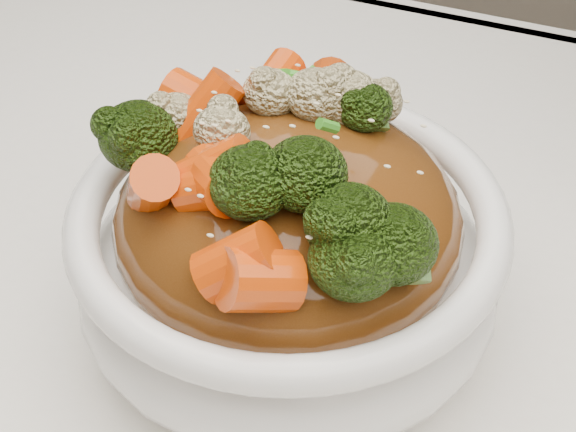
% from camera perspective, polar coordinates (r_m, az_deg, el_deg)
% --- Properties ---
extents(tablecloth, '(1.20, 0.80, 0.04)m').
position_cam_1_polar(tablecloth, '(0.46, 1.93, -12.46)').
color(tablecloth, white).
rests_on(tablecloth, dining_table).
extents(bowl, '(0.22, 0.22, 0.08)m').
position_cam_1_polar(bowl, '(0.44, 0.00, -3.11)').
color(bowl, white).
rests_on(bowl, tablecloth).
extents(sauce_base, '(0.18, 0.18, 0.09)m').
position_cam_1_polar(sauce_base, '(0.42, 0.00, -0.30)').
color(sauce_base, '#4F290D').
rests_on(sauce_base, bowl).
extents(carrots, '(0.18, 0.18, 0.05)m').
position_cam_1_polar(carrots, '(0.39, 0.00, 6.51)').
color(carrots, '#D04106').
rests_on(carrots, sauce_base).
extents(broccoli, '(0.18, 0.18, 0.04)m').
position_cam_1_polar(broccoli, '(0.39, 0.00, 6.39)').
color(broccoli, black).
rests_on(broccoli, sauce_base).
extents(cauliflower, '(0.18, 0.18, 0.04)m').
position_cam_1_polar(cauliflower, '(0.39, 0.00, 6.16)').
color(cauliflower, '#C4B885').
rests_on(cauliflower, sauce_base).
extents(scallions, '(0.13, 0.13, 0.02)m').
position_cam_1_polar(scallions, '(0.39, 0.00, 6.63)').
color(scallions, '#31831E').
rests_on(scallions, sauce_base).
extents(sesame_seeds, '(0.16, 0.16, 0.01)m').
position_cam_1_polar(sesame_seeds, '(0.39, 0.00, 6.63)').
color(sesame_seeds, beige).
rests_on(sesame_seeds, sauce_base).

